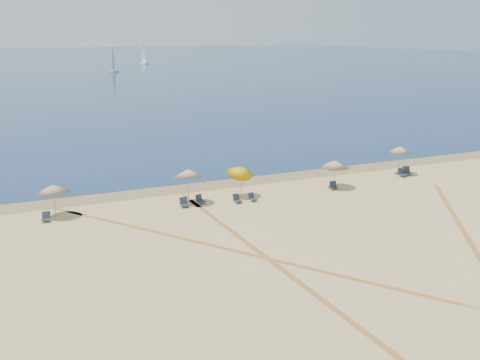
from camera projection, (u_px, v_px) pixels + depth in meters
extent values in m
plane|color=tan|center=(426.00, 321.00, 23.66)|extent=(160.00, 160.00, 0.00)
plane|color=#0C2151|center=(37.00, 62.00, 222.77)|extent=(500.00, 500.00, 0.00)
plane|color=olive|center=(220.00, 184.00, 44.90)|extent=(500.00, 500.00, 0.00)
cylinder|color=gray|center=(54.00, 202.00, 36.71)|extent=(0.05, 0.05, 2.08)
cone|color=#F6E6C8|center=(53.00, 189.00, 36.48)|extent=(2.14, 2.14, 0.55)
sphere|color=gray|center=(53.00, 184.00, 36.40)|extent=(0.08, 0.08, 0.08)
cylinder|color=gray|center=(188.00, 187.00, 39.61)|extent=(0.05, 0.25, 2.40)
cone|color=#F6E6C8|center=(188.00, 173.00, 39.26)|extent=(2.11, 2.15, 0.73)
sphere|color=gray|center=(188.00, 169.00, 39.18)|extent=(0.08, 0.08, 0.08)
cylinder|color=gray|center=(242.00, 184.00, 40.73)|extent=(0.05, 0.80, 2.20)
cone|color=#E0A802|center=(240.00, 171.00, 40.77)|extent=(1.93, 2.01, 1.15)
sphere|color=gray|center=(240.00, 167.00, 40.70)|extent=(0.08, 0.08, 0.08)
cylinder|color=gray|center=(334.00, 175.00, 43.54)|extent=(0.05, 0.05, 2.07)
cone|color=#F6E6C8|center=(335.00, 164.00, 43.31)|extent=(2.24, 2.24, 0.55)
sphere|color=gray|center=(335.00, 160.00, 43.23)|extent=(0.08, 0.08, 0.08)
cylinder|color=gray|center=(399.00, 161.00, 47.66)|extent=(0.05, 0.05, 2.31)
cone|color=#F6E6C8|center=(400.00, 150.00, 47.40)|extent=(2.02, 2.02, 0.55)
sphere|color=gray|center=(400.00, 146.00, 47.32)|extent=(0.08, 0.08, 0.08)
cube|color=#1B232D|center=(46.00, 219.00, 35.86)|extent=(0.64, 0.64, 0.05)
cube|color=#1B232D|center=(46.00, 215.00, 36.04)|extent=(0.55, 0.32, 0.46)
cylinder|color=#A5A5AD|center=(43.00, 222.00, 35.68)|extent=(0.02, 0.02, 0.17)
cylinder|color=#A5A5AD|center=(50.00, 221.00, 35.74)|extent=(0.02, 0.02, 0.17)
cube|color=#1B232D|center=(185.00, 205.00, 38.84)|extent=(0.57, 0.57, 0.05)
cube|color=#1B232D|center=(183.00, 201.00, 39.02)|extent=(0.56, 0.22, 0.49)
cylinder|color=#A5A5AD|center=(182.00, 207.00, 38.60)|extent=(0.02, 0.02, 0.18)
cylinder|color=#A5A5AD|center=(189.00, 207.00, 38.76)|extent=(0.02, 0.02, 0.18)
cube|color=#1B232D|center=(201.00, 202.00, 39.62)|extent=(0.69, 0.69, 0.05)
cube|color=#1B232D|center=(199.00, 198.00, 39.74)|extent=(0.57, 0.38, 0.48)
cylinder|color=#A5A5AD|center=(200.00, 204.00, 39.32)|extent=(0.02, 0.02, 0.18)
cylinder|color=#A5A5AD|center=(204.00, 203.00, 39.62)|extent=(0.02, 0.02, 0.18)
cube|color=#1B232D|center=(238.00, 201.00, 39.79)|extent=(0.59, 0.59, 0.05)
cube|color=#1B232D|center=(236.00, 197.00, 39.94)|extent=(0.55, 0.26, 0.47)
cylinder|color=#A5A5AD|center=(237.00, 203.00, 39.54)|extent=(0.02, 0.02, 0.17)
cylinder|color=#A5A5AD|center=(242.00, 202.00, 39.75)|extent=(0.02, 0.02, 0.17)
cube|color=#1B232D|center=(253.00, 199.00, 40.22)|extent=(0.63, 0.63, 0.05)
cube|color=#1B232D|center=(251.00, 195.00, 40.34)|extent=(0.53, 0.33, 0.45)
cylinder|color=#A5A5AD|center=(252.00, 201.00, 39.95)|extent=(0.02, 0.02, 0.16)
cylinder|color=#A5A5AD|center=(256.00, 200.00, 40.21)|extent=(0.02, 0.02, 0.16)
cube|color=#1B232D|center=(334.00, 188.00, 43.14)|extent=(0.64, 0.64, 0.05)
cube|color=#1B232D|center=(333.00, 184.00, 43.32)|extent=(0.56, 0.32, 0.47)
cylinder|color=#A5A5AD|center=(333.00, 189.00, 42.96)|extent=(0.02, 0.02, 0.17)
cylinder|color=#A5A5AD|center=(338.00, 189.00, 43.02)|extent=(0.02, 0.02, 0.17)
cube|color=#1B232D|center=(403.00, 175.00, 46.95)|extent=(0.69, 0.69, 0.05)
cube|color=#1B232D|center=(401.00, 171.00, 47.12)|extent=(0.62, 0.32, 0.53)
cylinder|color=#A5A5AD|center=(403.00, 177.00, 46.66)|extent=(0.03, 0.03, 0.19)
cylinder|color=#A5A5AD|center=(406.00, 176.00, 46.91)|extent=(0.03, 0.03, 0.19)
cube|color=#1B232D|center=(408.00, 173.00, 47.43)|extent=(0.73, 0.73, 0.05)
cube|color=#1B232D|center=(406.00, 169.00, 47.65)|extent=(0.64, 0.36, 0.54)
cylinder|color=#A5A5AD|center=(407.00, 175.00, 47.22)|extent=(0.03, 0.03, 0.20)
cylinder|color=#A5A5AD|center=(412.00, 175.00, 47.30)|extent=(0.03, 0.03, 0.20)
cube|color=white|center=(114.00, 71.00, 165.05)|extent=(3.81, 5.18, 0.57)
cylinder|color=gray|center=(113.00, 59.00, 164.09)|extent=(0.11, 0.11, 7.61)
cube|color=white|center=(144.00, 63.00, 207.77)|extent=(2.18, 5.35, 0.57)
cylinder|color=gray|center=(144.00, 53.00, 206.80)|extent=(0.11, 0.11, 7.57)
plane|color=tan|center=(253.00, 248.00, 31.61)|extent=(28.95, 28.95, 0.00)
plane|color=tan|center=(245.00, 241.00, 32.57)|extent=(28.95, 28.95, 0.00)
plane|color=tan|center=(477.00, 253.00, 30.87)|extent=(38.83, 38.83, 0.00)
plane|color=tan|center=(472.00, 246.00, 31.91)|extent=(38.83, 38.83, 0.00)
plane|color=tan|center=(223.00, 248.00, 31.57)|extent=(38.99, 38.99, 0.00)
plane|color=tan|center=(208.00, 244.00, 32.12)|extent=(38.99, 38.99, 0.00)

